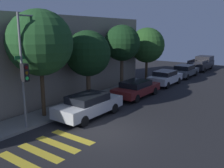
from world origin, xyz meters
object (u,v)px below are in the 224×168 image
(tree_behind_truck, at_px, (147,45))
(tree_near_corner, at_px, (40,43))
(sedan_far_end, at_px, (165,77))
(pickup_truck, at_px, (202,63))
(tree_midblock, at_px, (88,54))
(sedan_tail_of_row, at_px, (185,71))
(tree_far_end, at_px, (122,43))
(sedan_middle, at_px, (136,88))
(traffic_light_pole, at_px, (28,59))
(sedan_near_corner, at_px, (89,105))

(tree_behind_truck, bearing_deg, tree_near_corner, 180.00)
(sedan_far_end, xyz_separation_m, tree_near_corner, (-12.65, 2.07, 3.68))
(pickup_truck, distance_m, tree_midblock, 20.35)
(pickup_truck, height_order, tree_near_corner, tree_near_corner)
(sedan_far_end, height_order, tree_near_corner, tree_near_corner)
(sedan_tail_of_row, distance_m, tree_behind_truck, 6.26)
(tree_far_end, bearing_deg, sedan_middle, -116.83)
(sedan_middle, bearing_deg, tree_far_end, 63.17)
(sedan_far_end, bearing_deg, tree_near_corner, 170.72)
(tree_midblock, bearing_deg, sedan_far_end, -13.50)
(sedan_far_end, bearing_deg, pickup_truck, 0.00)
(sedan_far_end, bearing_deg, tree_behind_truck, 88.21)
(sedan_tail_of_row, distance_m, pickup_truck, 6.28)
(sedan_middle, bearing_deg, tree_midblock, 147.47)
(sedan_middle, distance_m, tree_midblock, 4.76)
(traffic_light_pole, xyz_separation_m, tree_far_end, (9.73, 0.80, 0.34))
(traffic_light_pole, height_order, tree_behind_truck, traffic_light_pole)
(pickup_truck, bearing_deg, sedan_tail_of_row, -180.00)
(sedan_tail_of_row, bearing_deg, tree_near_corner, 173.39)
(tree_midblock, bearing_deg, sedan_tail_of_row, -8.52)
(tree_near_corner, bearing_deg, sedan_near_corner, -50.79)
(sedan_tail_of_row, xyz_separation_m, tree_far_end, (-9.51, 2.07, 3.34))
(pickup_truck, xyz_separation_m, tree_behind_truck, (-11.39, 2.07, 2.80))
(sedan_tail_of_row, relative_size, tree_behind_truck, 0.84)
(sedan_far_end, bearing_deg, sedan_near_corner, 180.00)
(sedan_middle, bearing_deg, traffic_light_pole, 171.67)
(sedan_tail_of_row, bearing_deg, sedan_middle, 180.00)
(sedan_tail_of_row, xyz_separation_m, tree_behind_truck, (-5.12, 2.07, 2.96))
(tree_near_corner, distance_m, tree_behind_truck, 12.74)
(sedan_tail_of_row, height_order, tree_midblock, tree_midblock)
(sedan_far_end, xyz_separation_m, pickup_truck, (11.45, 0.00, 0.14))
(pickup_truck, relative_size, tree_behind_truck, 0.99)
(sedan_near_corner, relative_size, sedan_far_end, 1.07)
(sedan_near_corner, height_order, tree_far_end, tree_far_end)
(pickup_truck, relative_size, tree_near_corner, 0.84)
(sedan_tail_of_row, bearing_deg, tree_far_end, 167.73)
(tree_near_corner, bearing_deg, sedan_middle, -15.86)
(sedan_middle, bearing_deg, pickup_truck, 0.00)
(tree_near_corner, relative_size, tree_behind_truck, 1.17)
(traffic_light_pole, bearing_deg, tree_midblock, 8.31)
(sedan_middle, height_order, pickup_truck, pickup_truck)
(sedan_middle, xyz_separation_m, pickup_truck, (16.83, 0.00, 0.18))
(traffic_light_pole, relative_size, tree_behind_truck, 1.11)
(sedan_far_end, xyz_separation_m, sedan_tail_of_row, (5.18, 0.00, -0.02))
(pickup_truck, height_order, tree_midblock, tree_midblock)
(tree_near_corner, height_order, tree_far_end, tree_near_corner)
(sedan_near_corner, distance_m, sedan_tail_of_row, 16.15)
(tree_midblock, distance_m, tree_behind_truck, 8.68)
(sedan_near_corner, bearing_deg, tree_far_end, 17.30)
(sedan_near_corner, height_order, sedan_far_end, sedan_near_corner)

